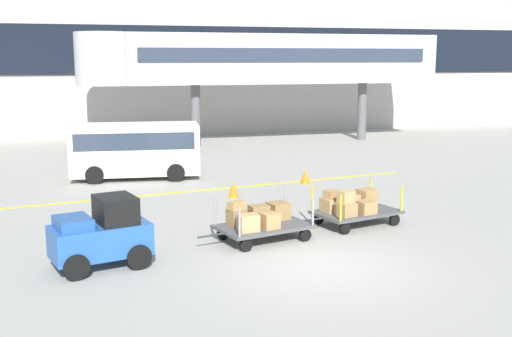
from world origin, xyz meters
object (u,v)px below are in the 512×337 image
baggage_tug (102,234)px  safety_cone_far (305,176)px  shuttle_van (135,147)px  safety_cone_near (233,189)px  baggage_cart_middle (353,206)px  baggage_cart_lead (261,221)px

baggage_tug → safety_cone_far: (7.63, 7.65, -0.48)m
shuttle_van → safety_cone_near: bearing=-57.1°
shuttle_van → safety_cone_far: 6.62m
baggage_cart_middle → safety_cone_near: baggage_cart_middle is taller
baggage_tug → safety_cone_far: bearing=45.1°
baggage_tug → shuttle_van: shuttle_van is taller
baggage_cart_middle → safety_cone_near: bearing=118.4°
baggage_cart_lead → safety_cone_far: 7.53m
baggage_cart_middle → shuttle_van: shuttle_van is taller
safety_cone_far → baggage_cart_lead: bearing=-119.1°
safety_cone_far → safety_cone_near: bearing=-153.7°
baggage_tug → baggage_cart_lead: 4.12m
baggage_cart_lead → shuttle_van: size_ratio=0.62×
baggage_tug → shuttle_van: (1.70, 10.43, 0.48)m
safety_cone_near → shuttle_van: bearing=122.9°
baggage_tug → safety_cone_near: baggage_tug is taller
baggage_tug → shuttle_van: 10.57m
baggage_tug → baggage_cart_lead: bearing=15.1°
baggage_cart_middle → baggage_cart_lead: bearing=-166.2°
shuttle_van → safety_cone_near: shuttle_van is taller
baggage_tug → safety_cone_far: baggage_tug is taller
safety_cone_near → baggage_cart_lead: bearing=-96.0°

